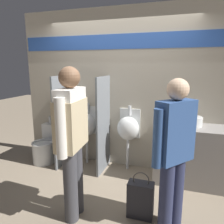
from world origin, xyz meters
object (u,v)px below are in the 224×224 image
(sink_basin, at_px, (191,121))
(urinal_far, at_px, (128,128))
(urinal_near_counter, at_px, (87,125))
(person_with_lanyard, at_px, (174,151))
(shopping_bag, at_px, (140,199))
(toilet, at_px, (45,148))
(person_in_vest, at_px, (72,134))
(cell_phone, at_px, (171,126))

(sink_basin, bearing_deg, urinal_far, 174.79)
(sink_basin, relative_size, urinal_near_counter, 0.30)
(urinal_near_counter, bearing_deg, urinal_far, 0.00)
(person_with_lanyard, height_order, shopping_bag, person_with_lanyard)
(urinal_far, xyz_separation_m, toilet, (-1.53, -0.19, -0.46))
(sink_basin, relative_size, toilet, 0.41)
(urinal_near_counter, height_order, person_in_vest, person_in_vest)
(sink_basin, height_order, person_in_vest, person_in_vest)
(sink_basin, height_order, shopping_bag, sink_basin)
(toilet, height_order, shopping_bag, toilet)
(sink_basin, distance_m, person_with_lanyard, 1.18)
(urinal_far, bearing_deg, sink_basin, -5.21)
(urinal_near_counter, relative_size, person_in_vest, 0.63)
(urinal_far, xyz_separation_m, shopping_bag, (0.44, -1.16, -0.50))
(cell_phone, bearing_deg, shopping_bag, -105.83)
(urinal_near_counter, height_order, shopping_bag, urinal_near_counter)
(sink_basin, xyz_separation_m, urinal_far, (-0.98, 0.09, -0.23))
(person_with_lanyard, bearing_deg, urinal_far, 71.25)
(toilet, bearing_deg, person_with_lanyard, -24.48)
(person_in_vest, bearing_deg, person_with_lanyard, -87.88)
(urinal_far, height_order, toilet, urinal_far)
(cell_phone, relative_size, urinal_far, 0.13)
(urinal_far, height_order, person_in_vest, person_in_vest)
(sink_basin, distance_m, cell_phone, 0.33)
(person_in_vest, height_order, person_with_lanyard, person_in_vest)
(cell_phone, distance_m, person_with_lanyard, 1.00)
(cell_phone, bearing_deg, sink_basin, 30.99)
(urinal_near_counter, bearing_deg, person_with_lanyard, -38.78)
(person_in_vest, xyz_separation_m, shopping_bag, (0.75, 0.22, -0.80))
(shopping_bag, bearing_deg, toilet, 153.86)
(sink_basin, xyz_separation_m, person_in_vest, (-1.29, -1.30, 0.07))
(toilet, distance_m, person_in_vest, 1.87)
(toilet, height_order, person_in_vest, person_in_vest)
(urinal_far, distance_m, shopping_bag, 1.34)
(urinal_near_counter, relative_size, urinal_far, 1.00)
(cell_phone, height_order, urinal_far, urinal_far)
(person_in_vest, relative_size, person_with_lanyard, 1.07)
(urinal_near_counter, xyz_separation_m, person_in_vest, (0.46, -1.38, 0.30))
(toilet, bearing_deg, urinal_far, 7.15)
(shopping_bag, bearing_deg, sink_basin, 63.60)
(urinal_far, bearing_deg, urinal_near_counter, 180.00)
(cell_phone, height_order, shopping_bag, cell_phone)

